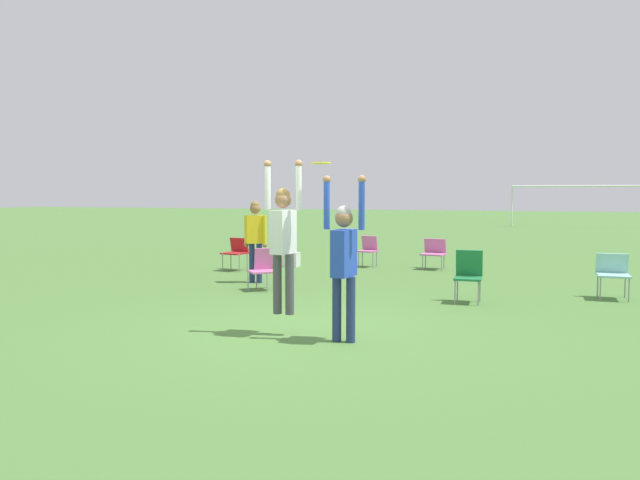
# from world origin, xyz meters

# --- Properties ---
(ground_plane) EXTENTS (120.00, 120.00, 0.00)m
(ground_plane) POSITION_xyz_m (0.00, 0.00, 0.00)
(ground_plane) COLOR #4C7A38
(person_jumping) EXTENTS (0.55, 0.42, 2.10)m
(person_jumping) POSITION_xyz_m (-0.21, -0.19, 1.40)
(person_jumping) COLOR #4C4C51
(person_jumping) RESTS_ON ground_plane
(person_defending) EXTENTS (0.57, 0.44, 2.17)m
(person_defending) POSITION_xyz_m (0.68, -0.31, 1.16)
(person_defending) COLOR navy
(person_defending) RESTS_ON ground_plane
(frisbee) EXTENTS (0.25, 0.25, 0.02)m
(frisbee) POSITION_xyz_m (0.33, -0.20, 2.34)
(frisbee) COLOR yellow
(camping_chair_0) EXTENTS (0.68, 0.76, 0.83)m
(camping_chair_0) POSITION_xyz_m (-2.08, 3.42, 0.47)
(camping_chair_0) COLOR gray
(camping_chair_0) RESTS_ON ground_plane
(camping_chair_1) EXTENTS (0.55, 0.59, 0.83)m
(camping_chair_1) POSITION_xyz_m (4.44, 4.44, 0.51)
(camping_chair_1) COLOR gray
(camping_chair_1) RESTS_ON ground_plane
(camping_chair_2) EXTENTS (0.64, 0.67, 0.77)m
(camping_chair_2) POSITION_xyz_m (0.69, 7.90, 0.45)
(camping_chair_2) COLOR gray
(camping_chair_2) RESTS_ON ground_plane
(camping_chair_3) EXTENTS (0.56, 0.60, 0.81)m
(camping_chair_3) POSITION_xyz_m (-1.02, 7.85, 0.49)
(camping_chair_3) COLOR gray
(camping_chair_3) RESTS_ON ground_plane
(camping_chair_4) EXTENTS (0.64, 0.68, 0.81)m
(camping_chair_4) POSITION_xyz_m (-3.98, 6.07, 0.50)
(camping_chair_4) COLOR gray
(camping_chair_4) RESTS_ON ground_plane
(camping_chair_5) EXTENTS (0.48, 0.52, 0.93)m
(camping_chair_5) POSITION_xyz_m (1.96, 3.23, 0.54)
(camping_chair_5) COLOR gray
(camping_chair_5) RESTS_ON ground_plane
(person_spectator_near) EXTENTS (0.54, 0.38, 1.77)m
(person_spectator_near) POSITION_xyz_m (-2.63, 4.23, 1.07)
(person_spectator_near) COLOR navy
(person_spectator_near) RESTS_ON ground_plane
(cooler_box) EXTENTS (0.44, 0.35, 0.37)m
(cooler_box) POSITION_xyz_m (-2.97, 7.22, 0.19)
(cooler_box) COLOR white
(cooler_box) RESTS_ON ground_plane
(soccer_goal) EXTENTS (7.10, 0.10, 2.35)m
(soccer_goal) POSITION_xyz_m (5.58, 29.41, 1.84)
(soccer_goal) COLOR white
(soccer_goal) RESTS_ON ground_plane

